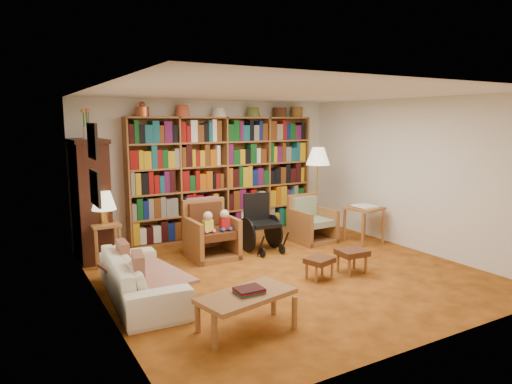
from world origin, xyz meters
TOP-DOWN VIEW (x-y plane):
  - floor at (0.00, 0.00)m, footprint 5.00×5.00m
  - ceiling at (0.00, 0.00)m, footprint 5.00×5.00m
  - wall_back at (0.00, 2.50)m, footprint 5.00×0.00m
  - wall_front at (0.00, -2.50)m, footprint 5.00×0.00m
  - wall_left at (-2.50, 0.00)m, footprint 0.00×5.00m
  - wall_right at (2.50, 0.00)m, footprint 0.00×5.00m
  - bookshelf at (0.20, 2.33)m, footprint 3.60×0.30m
  - curio_cabinet at (-2.25, 2.00)m, footprint 0.50×0.95m
  - framed_pictures at (-2.48, 0.30)m, footprint 0.03×0.52m
  - sofa at (-2.05, -0.00)m, footprint 1.89×0.83m
  - sofa_throw at (-2.00, -0.00)m, footprint 0.91×1.42m
  - cushion_left at (-2.18, 0.35)m, footprint 0.12×0.35m
  - cushion_right at (-2.18, -0.35)m, footprint 0.18×0.39m
  - side_table_lamp at (-2.15, 1.54)m, footprint 0.41×0.41m
  - table_lamp at (-2.15, 1.54)m, footprint 0.35×0.35m
  - armchair_leather at (-0.62, 1.21)m, footprint 0.72×0.77m
  - armchair_sage at (1.32, 1.17)m, footprint 0.69×0.71m
  - wheelchair at (0.25, 1.09)m, footprint 0.54×0.75m
  - floor_lamp at (1.64, 1.40)m, footprint 0.44×0.44m
  - side_table_papers at (2.07, 0.61)m, footprint 0.66×0.66m
  - footstool_a at (0.22, -0.53)m, footprint 0.43×0.39m
  - footstool_b at (0.79, -0.55)m, footprint 0.42×0.37m
  - coffee_table at (-1.36, -1.38)m, footprint 1.08×0.69m

SIDE VIEW (x-z plane):
  - floor at x=0.00m, z-range 0.00..0.00m
  - footstool_a at x=0.22m, z-range 0.10..0.40m
  - sofa at x=-2.05m, z-range 0.00..0.54m
  - footstool_b at x=0.79m, z-range 0.11..0.45m
  - sofa_throw at x=-2.00m, z-range 0.28..0.32m
  - armchair_sage at x=1.32m, z-range -0.10..0.72m
  - coffee_table at x=-1.36m, z-range 0.12..0.57m
  - armchair_leather at x=-0.62m, z-range -0.08..0.82m
  - wheelchair at x=0.25m, z-range -0.04..0.90m
  - cushion_right at x=-2.18m, z-range 0.26..0.64m
  - cushion_left at x=-2.18m, z-range 0.28..0.62m
  - side_table_lamp at x=-2.15m, z-range 0.15..0.78m
  - side_table_papers at x=2.07m, z-range 0.20..0.86m
  - curio_cabinet at x=-2.25m, z-range -0.25..2.15m
  - table_lamp at x=-2.15m, z-range 0.72..1.20m
  - bookshelf at x=0.20m, z-range -0.04..2.38m
  - wall_back at x=0.00m, z-range -1.25..3.75m
  - wall_front at x=0.00m, z-range -1.25..3.75m
  - wall_left at x=-2.50m, z-range -1.25..3.75m
  - wall_right at x=2.50m, z-range -1.25..3.75m
  - floor_lamp at x=1.64m, z-range 0.60..2.25m
  - framed_pictures at x=-2.48m, z-range 1.14..2.11m
  - ceiling at x=0.00m, z-range 2.50..2.50m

